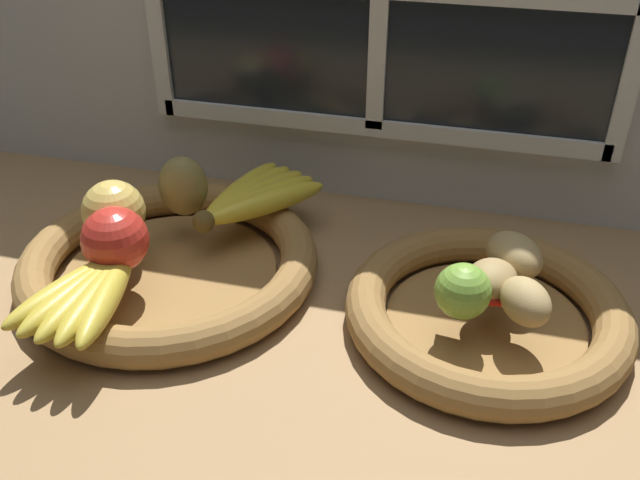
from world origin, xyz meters
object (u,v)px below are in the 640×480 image
at_px(banana_bunch_back, 253,197).
at_px(fruit_bowl_left, 170,262).
at_px(apple_red_front, 115,240).
at_px(pear_brown, 183,186).
at_px(potato_small, 525,301).
at_px(potato_back, 514,255).
at_px(apple_golden_left, 114,211).
at_px(chili_pepper, 487,302).
at_px(fruit_bowl_right, 486,312).
at_px(lime_near, 463,291).
at_px(potato_large, 492,279).
at_px(banana_bunch_front, 88,292).

bearing_deg(banana_bunch_back, fruit_bowl_left, -121.66).
bearing_deg(apple_red_front, fruit_bowl_left, 59.78).
distance_m(pear_brown, potato_small, 0.45).
bearing_deg(banana_bunch_back, potato_back, -11.24).
xyz_separation_m(apple_golden_left, chili_pepper, (0.46, -0.03, -0.03)).
bearing_deg(fruit_bowl_right, potato_back, 65.56).
distance_m(fruit_bowl_right, potato_small, 0.07).
distance_m(fruit_bowl_right, chili_pepper, 0.04).
xyz_separation_m(fruit_bowl_right, chili_pepper, (-0.00, -0.03, 0.03)).
bearing_deg(fruit_bowl_left, lime_near, -6.84).
relative_size(fruit_bowl_left, potato_back, 4.98).
xyz_separation_m(fruit_bowl_right, potato_small, (0.04, -0.04, 0.05)).
xyz_separation_m(potato_back, lime_near, (-0.05, -0.09, 0.01)).
bearing_deg(fruit_bowl_left, pear_brown, 96.64).
bearing_deg(fruit_bowl_right, pear_brown, 168.90).
distance_m(potato_small, potato_large, 0.05).
relative_size(fruit_bowl_right, apple_red_front, 4.15).
height_order(apple_golden_left, chili_pepper, apple_golden_left).
bearing_deg(potato_small, potato_large, 135.00).
bearing_deg(apple_red_front, banana_bunch_front, -87.98).
distance_m(fruit_bowl_left, potato_small, 0.43).
bearing_deg(pear_brown, banana_bunch_front, -95.97).
xyz_separation_m(apple_red_front, banana_bunch_back, (0.11, 0.17, -0.02)).
relative_size(fruit_bowl_right, banana_bunch_front, 1.77).
bearing_deg(chili_pepper, lime_near, -148.28).
height_order(apple_golden_left, banana_bunch_back, apple_golden_left).
xyz_separation_m(apple_red_front, potato_large, (0.43, 0.06, -0.02)).
bearing_deg(banana_bunch_front, lime_near, 12.23).
distance_m(apple_red_front, potato_large, 0.43).
bearing_deg(apple_golden_left, potato_large, -0.16).
relative_size(fruit_bowl_left, banana_bunch_front, 2.05).
xyz_separation_m(banana_bunch_back, potato_small, (0.36, -0.15, 0.01)).
relative_size(pear_brown, lime_near, 1.37).
bearing_deg(fruit_bowl_right, chili_pepper, -94.89).
relative_size(apple_golden_left, banana_bunch_front, 0.43).
bearing_deg(chili_pepper, pear_brown, 165.68).
bearing_deg(potato_back, lime_near, -118.98).
bearing_deg(fruit_bowl_right, apple_golden_left, 179.84).
distance_m(pear_brown, lime_near, 0.39).
bearing_deg(potato_small, banana_bunch_back, 156.67).
distance_m(fruit_bowl_left, fruit_bowl_right, 0.39).
bearing_deg(banana_bunch_front, apple_golden_left, 105.71).
relative_size(banana_bunch_back, potato_small, 2.94).
relative_size(fruit_bowl_right, potato_back, 4.30).
bearing_deg(pear_brown, potato_large, -11.10).
xyz_separation_m(apple_golden_left, lime_near, (0.43, -0.04, -0.01)).
bearing_deg(potato_large, lime_near, -123.69).
relative_size(apple_red_front, chili_pepper, 0.76).
relative_size(fruit_bowl_left, apple_golden_left, 4.82).
bearing_deg(apple_golden_left, fruit_bowl_left, -1.08).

